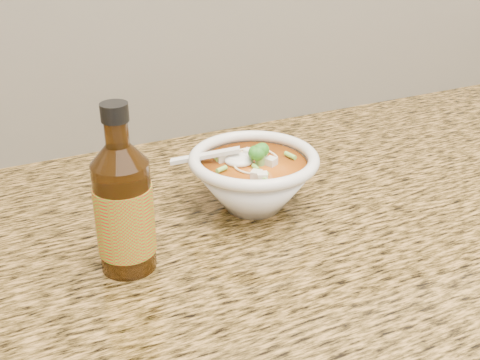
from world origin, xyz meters
name	(u,v)px	position (x,y,z in m)	size (l,w,h in m)	color
counter_slab	(382,201)	(0.00, 1.68, 0.88)	(4.00, 0.68, 0.04)	#A0723A
soup_bowl	(254,180)	(-0.19, 1.71, 0.94)	(0.19, 0.17, 0.10)	white
hot_sauce_bottle	(124,210)	(-0.38, 1.65, 0.97)	(0.07, 0.07, 0.20)	#3C2008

